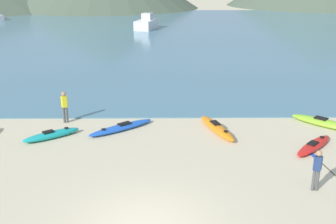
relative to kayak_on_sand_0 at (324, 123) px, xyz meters
The scene contains 10 objects.
bay_water 37.23m from the kayak_on_sand_0, 103.45° to the left, with size 160.00×70.00×0.06m, color teal.
kayak_on_sand_0 is the anchor object (origin of this frame).
kayak_on_sand_1 5.52m from the kayak_on_sand_0, behind, with size 1.65×3.50×0.40m.
kayak_on_sand_3 10.15m from the kayak_on_sand_0, behind, with size 3.21×2.68×0.32m.
kayak_on_sand_4 13.36m from the kayak_on_sand_0, behind, with size 2.53×2.04×0.38m.
kayak_on_sand_5 3.07m from the kayak_on_sand_0, 118.76° to the right, with size 2.50×2.58×0.32m.
person_near_foreground 6.87m from the kayak_on_sand_0, 113.73° to the right, with size 0.31×0.21×1.53m.
person_near_waterline 13.14m from the kayak_on_sand_0, behind, with size 0.33×0.27×1.65m.
moored_boat_0 39.56m from the kayak_on_sand_0, 105.39° to the left, with size 3.32×5.26×2.18m.
loose_paddle 4.93m from the kayak_on_sand_0, 109.34° to the right, with size 0.49×2.78×0.03m.
Camera 1 is at (0.62, -9.95, 7.14)m, focal length 42.00 mm.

